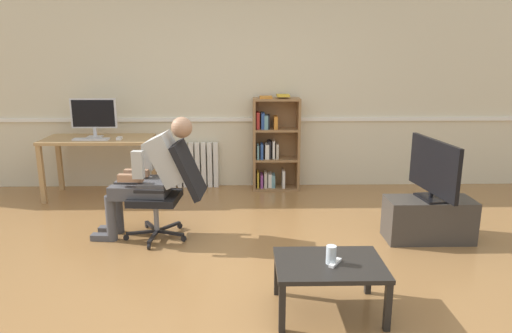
# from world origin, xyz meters

# --- Properties ---
(ground_plane) EXTENTS (18.00, 18.00, 0.00)m
(ground_plane) POSITION_xyz_m (0.00, 0.00, 0.00)
(ground_plane) COLOR olive
(back_wall) EXTENTS (12.00, 0.13, 2.70)m
(back_wall) POSITION_xyz_m (0.00, 2.65, 1.35)
(back_wall) COLOR beige
(back_wall) RESTS_ON ground_plane
(computer_desk) EXTENTS (1.32, 0.64, 0.76)m
(computer_desk) POSITION_xyz_m (-1.80, 2.15, 0.65)
(computer_desk) COLOR tan
(computer_desk) RESTS_ON ground_plane
(imac_monitor) EXTENTS (0.57, 0.14, 0.48)m
(imac_monitor) POSITION_xyz_m (-1.85, 2.23, 1.04)
(imac_monitor) COLOR silver
(imac_monitor) RESTS_ON computer_desk
(keyboard) EXTENTS (0.43, 0.12, 0.02)m
(keyboard) POSITION_xyz_m (-1.83, 2.01, 0.77)
(keyboard) COLOR silver
(keyboard) RESTS_ON computer_desk
(computer_mouse) EXTENTS (0.06, 0.10, 0.03)m
(computer_mouse) POSITION_xyz_m (-1.50, 2.03, 0.77)
(computer_mouse) COLOR white
(computer_mouse) RESTS_ON computer_desk
(bookshelf) EXTENTS (0.61, 0.29, 1.27)m
(bookshelf) POSITION_xyz_m (0.41, 2.44, 0.59)
(bookshelf) COLOR olive
(bookshelf) RESTS_ON ground_plane
(radiator) EXTENTS (0.72, 0.08, 0.61)m
(radiator) POSITION_xyz_m (-0.69, 2.54, 0.31)
(radiator) COLOR white
(radiator) RESTS_ON ground_plane
(office_chair) EXTENTS (0.82, 0.62, 0.97)m
(office_chair) POSITION_xyz_m (-0.69, 0.75, 0.52)
(office_chair) COLOR black
(office_chair) RESTS_ON ground_plane
(person_seated) EXTENTS (1.03, 0.41, 1.21)m
(person_seated) POSITION_xyz_m (-0.86, 0.76, 0.65)
(person_seated) COLOR #4C4C51
(person_seated) RESTS_ON ground_plane
(tv_stand) EXTENTS (0.83, 0.36, 0.42)m
(tv_stand) POSITION_xyz_m (1.83, 0.64, 0.21)
(tv_stand) COLOR #3D3833
(tv_stand) RESTS_ON ground_plane
(tv_screen) EXTENTS (0.24, 0.85, 0.58)m
(tv_screen) POSITION_xyz_m (1.83, 0.64, 0.72)
(tv_screen) COLOR black
(tv_screen) RESTS_ON tv_stand
(coffee_table) EXTENTS (0.76, 0.55, 0.38)m
(coffee_table) POSITION_xyz_m (0.63, -0.63, 0.33)
(coffee_table) COLOR black
(coffee_table) RESTS_ON ground_plane
(drinking_glass) EXTENTS (0.07, 0.07, 0.13)m
(drinking_glass) POSITION_xyz_m (0.64, -0.64, 0.44)
(drinking_glass) COLOR silver
(drinking_glass) RESTS_ON coffee_table
(spare_remote) EXTENTS (0.11, 0.15, 0.02)m
(spare_remote) POSITION_xyz_m (0.66, -0.65, 0.38)
(spare_remote) COLOR white
(spare_remote) RESTS_ON coffee_table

